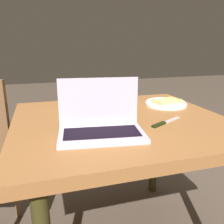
{
  "coord_description": "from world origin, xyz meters",
  "views": [
    {
      "loc": [
        -0.36,
        -1.07,
        1.1
      ],
      "look_at": [
        -0.04,
        0.01,
        0.77
      ],
      "focal_mm": 38.44,
      "sensor_mm": 36.0,
      "label": 1
    }
  ],
  "objects_px": {
    "pizza_plate": "(166,103)",
    "pizza_tray": "(98,104)",
    "dining_table": "(121,134)",
    "laptop": "(101,123)",
    "table_knife": "(164,123)"
  },
  "relations": [
    {
      "from": "pizza_plate",
      "to": "pizza_tray",
      "type": "xyz_separation_m",
      "value": [
        -0.4,
        0.06,
        0.01
      ]
    },
    {
      "from": "pizza_tray",
      "to": "table_knife",
      "type": "xyz_separation_m",
      "value": [
        0.22,
        -0.37,
        -0.02
      ]
    },
    {
      "from": "laptop",
      "to": "table_knife",
      "type": "bearing_deg",
      "value": 7.31
    },
    {
      "from": "pizza_tray",
      "to": "table_knife",
      "type": "height_order",
      "value": "pizza_tray"
    },
    {
      "from": "dining_table",
      "to": "pizza_tray",
      "type": "relative_size",
      "value": 3.27
    },
    {
      "from": "table_knife",
      "to": "pizza_plate",
      "type": "bearing_deg",
      "value": 59.65
    },
    {
      "from": "pizza_plate",
      "to": "pizza_tray",
      "type": "bearing_deg",
      "value": 171.19
    },
    {
      "from": "laptop",
      "to": "table_knife",
      "type": "xyz_separation_m",
      "value": [
        0.31,
        0.04,
        -0.04
      ]
    },
    {
      "from": "dining_table",
      "to": "laptop",
      "type": "relative_size",
      "value": 2.83
    },
    {
      "from": "table_knife",
      "to": "laptop",
      "type": "bearing_deg",
      "value": -172.69
    },
    {
      "from": "pizza_plate",
      "to": "pizza_tray",
      "type": "relative_size",
      "value": 0.78
    },
    {
      "from": "laptop",
      "to": "table_knife",
      "type": "height_order",
      "value": "laptop"
    },
    {
      "from": "pizza_tray",
      "to": "laptop",
      "type": "bearing_deg",
      "value": -101.75
    },
    {
      "from": "pizza_tray",
      "to": "table_knife",
      "type": "bearing_deg",
      "value": -58.57
    },
    {
      "from": "pizza_plate",
      "to": "laptop",
      "type": "bearing_deg",
      "value": -144.76
    }
  ]
}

